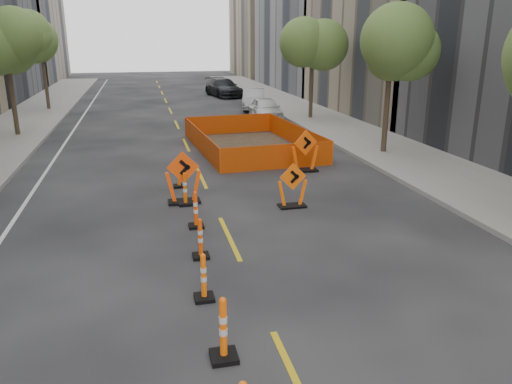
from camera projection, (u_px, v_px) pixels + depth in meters
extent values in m
plane|color=black|center=(266.00, 318.00, 9.34)|extent=(140.00, 140.00, 0.00)
cube|color=gray|center=(395.00, 152.00, 22.41)|extent=(4.00, 90.00, 0.15)
cube|color=gray|center=(428.00, 6.00, 33.04)|extent=(12.00, 16.00, 14.00)
cube|color=tan|center=(284.00, 13.00, 65.11)|extent=(12.00, 14.00, 16.00)
cylinder|color=#382B1E|center=(14.00, 107.00, 25.68)|extent=(0.24, 0.24, 3.15)
sphere|color=#487030|center=(5.00, 47.00, 24.79)|extent=(2.80, 2.80, 2.80)
cylinder|color=#382B1E|center=(46.00, 88.00, 34.98)|extent=(0.24, 0.24, 3.15)
sphere|color=#487030|center=(41.00, 44.00, 34.09)|extent=(2.80, 2.80, 2.80)
cylinder|color=#382B1E|center=(386.00, 119.00, 21.84)|extent=(0.24, 0.24, 3.15)
sphere|color=#487030|center=(391.00, 49.00, 20.95)|extent=(2.80, 2.80, 2.80)
cylinder|color=#382B1E|center=(311.00, 94.00, 31.14)|extent=(0.24, 0.24, 3.15)
sphere|color=#487030|center=(313.00, 45.00, 30.25)|extent=(2.80, 2.80, 2.80)
imported|color=white|center=(266.00, 109.00, 31.33)|extent=(1.81, 4.18, 1.41)
imported|color=#ABABB1|center=(254.00, 99.00, 35.89)|extent=(2.48, 4.59, 1.44)
imported|color=black|center=(224.00, 88.00, 43.63)|extent=(3.04, 5.57, 1.53)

